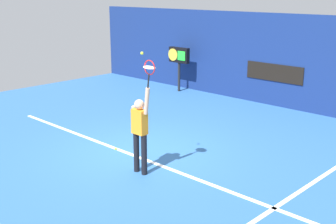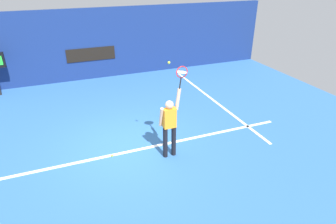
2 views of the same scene
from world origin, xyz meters
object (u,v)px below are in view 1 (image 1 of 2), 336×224
(tennis_player, at_px, (140,130))
(scoreboard_clock, at_px, (179,57))
(tennis_ball, at_px, (142,53))
(spare_ball, at_px, (116,149))
(tennis_racket, at_px, (149,69))

(tennis_player, relative_size, scoreboard_clock, 1.13)
(tennis_ball, distance_m, spare_ball, 3.09)
(tennis_racket, height_order, scoreboard_clock, tennis_racket)
(spare_ball, bearing_deg, tennis_player, -19.18)
(tennis_ball, xyz_separation_m, spare_ball, (-1.53, 0.44, -2.64))
(tennis_racket, xyz_separation_m, tennis_ball, (-0.31, 0.09, 0.29))
(tennis_racket, xyz_separation_m, spare_ball, (-1.84, 0.53, -2.36))
(tennis_racket, distance_m, scoreboard_clock, 8.55)
(tennis_ball, height_order, scoreboard_clock, tennis_ball)
(tennis_player, height_order, tennis_racket, tennis_racket)
(scoreboard_clock, bearing_deg, spare_ball, -60.78)
(spare_ball, bearing_deg, tennis_ball, -16.15)
(tennis_ball, bearing_deg, spare_ball, 163.85)
(tennis_racket, bearing_deg, tennis_ball, 164.14)
(tennis_player, bearing_deg, scoreboard_clock, 126.62)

